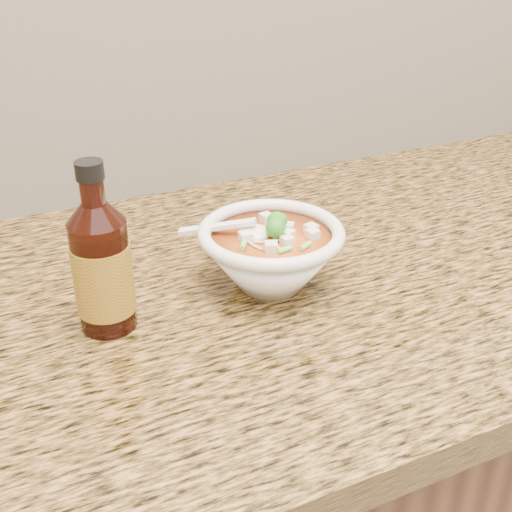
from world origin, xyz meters
name	(u,v)px	position (x,y,z in m)	size (l,w,h in m)	color
cabinet	(293,509)	(0.00, 1.68, 0.43)	(4.00, 0.65, 0.86)	black
counter_slab	(302,276)	(0.00, 1.68, 0.88)	(4.00, 0.68, 0.04)	#9B6739
soup_bowl	(271,255)	(-0.06, 1.64, 0.94)	(0.19, 0.18, 0.10)	white
hot_sauce_bottle	(102,268)	(-0.26, 1.64, 0.97)	(0.07, 0.07, 0.19)	black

